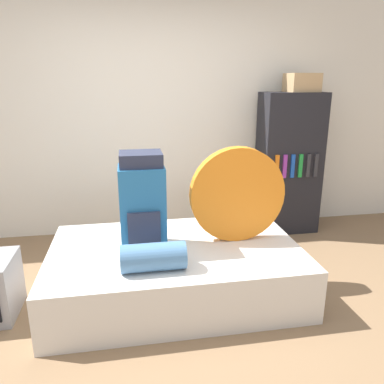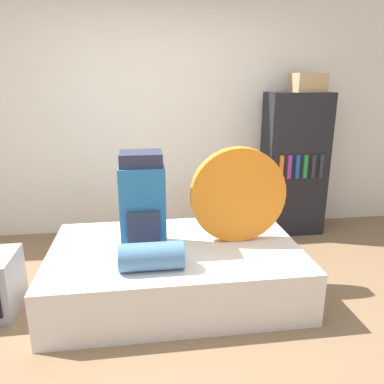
% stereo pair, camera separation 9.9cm
% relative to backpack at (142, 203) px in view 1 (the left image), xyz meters
% --- Properties ---
extents(ground_plane, '(16.00, 16.00, 0.00)m').
position_rel_backpack_xyz_m(ground_plane, '(0.20, -0.46, -0.79)').
color(ground_plane, '#846647').
extents(wall_back, '(8.00, 0.05, 2.60)m').
position_rel_backpack_xyz_m(wall_back, '(0.20, 1.45, 0.51)').
color(wall_back, silver).
rests_on(wall_back, ground_plane).
extents(bed, '(1.99, 1.23, 0.42)m').
position_rel_backpack_xyz_m(bed, '(0.25, -0.02, -0.58)').
color(bed, silver).
rests_on(bed, ground_plane).
extents(backpack, '(0.35, 0.33, 0.77)m').
position_rel_backpack_xyz_m(backpack, '(0.00, 0.00, 0.00)').
color(backpack, '#23669E').
rests_on(backpack, bed).
extents(tent_bag, '(0.78, 0.09, 0.78)m').
position_rel_backpack_xyz_m(tent_bag, '(0.77, 0.04, 0.02)').
color(tent_bag, orange).
rests_on(tent_bag, bed).
extents(sleeping_roll, '(0.45, 0.20, 0.20)m').
position_rel_backpack_xyz_m(sleeping_roll, '(0.05, -0.38, -0.27)').
color(sleeping_roll, teal).
rests_on(sleeping_roll, bed).
extents(bookshelf, '(0.68, 0.41, 1.58)m').
position_rel_backpack_xyz_m(bookshelf, '(1.71, 1.15, -0.00)').
color(bookshelf, black).
rests_on(bookshelf, ground_plane).
extents(cardboard_box, '(0.32, 0.31, 0.19)m').
position_rel_backpack_xyz_m(cardboard_box, '(1.79, 1.16, 0.89)').
color(cardboard_box, tan).
rests_on(cardboard_box, bookshelf).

